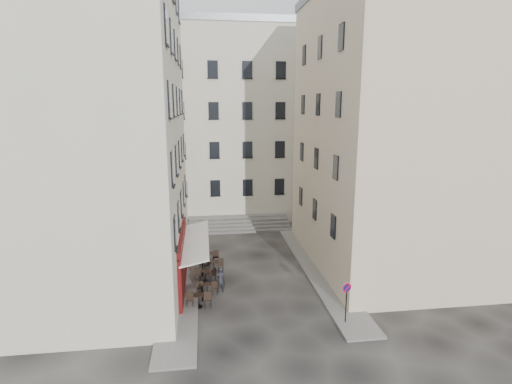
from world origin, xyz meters
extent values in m
plane|color=black|center=(0.00, 0.00, 0.00)|extent=(90.00, 90.00, 0.00)
cube|color=slate|center=(-4.50, 4.00, 0.06)|extent=(2.00, 22.00, 0.12)
cube|color=slate|center=(4.50, 3.00, 0.06)|extent=(2.00, 18.00, 0.12)
cube|color=beige|center=(-10.50, 3.00, 10.00)|extent=(12.00, 16.00, 20.00)
cube|color=beige|center=(10.50, 3.50, 9.00)|extent=(12.00, 14.00, 18.00)
cube|color=beige|center=(-1.00, 19.00, 9.00)|extent=(18.00, 10.00, 18.00)
cube|color=slate|center=(-1.00, 19.00, 18.30)|extent=(18.20, 10.20, 0.60)
cube|color=#42090A|center=(-4.42, 1.00, 1.75)|extent=(0.25, 7.00, 3.50)
cube|color=black|center=(-4.38, 1.00, 1.40)|extent=(0.06, 3.85, 2.00)
cube|color=white|center=(-3.60, 1.00, 2.95)|extent=(1.58, 7.30, 0.41)
cube|color=#5D5B58|center=(0.00, 11.90, 0.10)|extent=(9.00, 1.80, 0.20)
cube|color=#5D5B58|center=(0.00, 12.35, 0.30)|extent=(9.00, 1.80, 0.20)
cube|color=#5D5B58|center=(0.00, 12.80, 0.50)|extent=(9.00, 1.80, 0.20)
cube|color=#5D5B58|center=(0.00, 13.25, 0.70)|extent=(9.00, 1.80, 0.20)
cylinder|color=black|center=(-3.25, -1.00, 0.45)|extent=(0.10, 0.10, 0.90)
sphere|color=black|center=(-3.25, -1.00, 0.92)|extent=(0.12, 0.12, 0.12)
cylinder|color=black|center=(-3.25, 2.50, 0.45)|extent=(0.10, 0.10, 0.90)
sphere|color=black|center=(-3.25, 2.50, 0.92)|extent=(0.12, 0.12, 0.12)
cylinder|color=black|center=(-3.25, 6.00, 0.45)|extent=(0.10, 0.10, 0.90)
sphere|color=black|center=(-3.25, 6.00, 0.92)|extent=(0.12, 0.12, 0.12)
cylinder|color=black|center=(3.99, -4.38, 1.11)|extent=(0.06, 0.06, 2.23)
cylinder|color=red|center=(3.99, -4.39, 2.00)|extent=(0.51, 0.14, 0.52)
cylinder|color=navy|center=(3.99, -4.41, 2.00)|extent=(0.37, 0.12, 0.37)
cube|color=red|center=(3.99, -4.44, 2.00)|extent=(0.30, 0.09, 0.30)
cylinder|color=black|center=(-3.45, -1.74, 0.08)|extent=(0.39, 0.39, 0.02)
cylinder|color=black|center=(-3.45, -1.74, 0.44)|extent=(0.05, 0.05, 0.76)
cylinder|color=black|center=(-3.45, -1.74, 0.79)|extent=(0.65, 0.65, 0.04)
cube|color=black|center=(-2.95, -1.74, 0.49)|extent=(0.41, 0.41, 0.98)
cube|color=black|center=(-3.94, -1.63, 0.49)|extent=(0.41, 0.41, 0.98)
cylinder|color=black|center=(-2.97, -0.22, 0.07)|extent=(0.34, 0.34, 0.02)
cylinder|color=black|center=(-2.97, -0.22, 0.38)|extent=(0.05, 0.05, 0.67)
cylinder|color=black|center=(-2.97, -0.22, 0.69)|extent=(0.57, 0.57, 0.04)
cube|color=black|center=(-2.54, -0.22, 0.43)|extent=(0.36, 0.36, 0.86)
cube|color=black|center=(-3.40, -0.13, 0.43)|extent=(0.36, 0.36, 0.86)
cylinder|color=black|center=(-3.07, 1.58, 0.07)|extent=(0.38, 0.38, 0.02)
cylinder|color=black|center=(-3.07, 1.58, 0.42)|extent=(0.05, 0.05, 0.74)
cylinder|color=black|center=(-3.07, 1.58, 0.76)|extent=(0.63, 0.63, 0.04)
cube|color=black|center=(-2.60, 1.58, 0.47)|extent=(0.40, 0.40, 0.95)
cube|color=black|center=(-3.55, 1.69, 0.47)|extent=(0.40, 0.40, 0.95)
cylinder|color=black|center=(-2.50, 3.14, 0.07)|extent=(0.37, 0.37, 0.02)
cylinder|color=black|center=(-2.50, 3.14, 0.41)|extent=(0.05, 0.05, 0.71)
cylinder|color=black|center=(-2.50, 3.14, 0.73)|extent=(0.61, 0.61, 0.04)
cube|color=black|center=(-2.04, 3.14, 0.46)|extent=(0.39, 0.39, 0.92)
cube|color=black|center=(-2.96, 3.24, 0.46)|extent=(0.39, 0.39, 0.92)
cylinder|color=black|center=(-2.83, 4.51, 0.08)|extent=(0.40, 0.40, 0.02)
cylinder|color=black|center=(-2.83, 4.51, 0.44)|extent=(0.06, 0.06, 0.78)
cylinder|color=black|center=(-2.83, 4.51, 0.80)|extent=(0.66, 0.66, 0.04)
cube|color=black|center=(-2.33, 4.51, 0.50)|extent=(0.42, 0.42, 1.00)
cube|color=black|center=(-3.32, 4.63, 0.50)|extent=(0.42, 0.42, 1.00)
imported|color=#222228|center=(-2.19, 0.04, 0.79)|extent=(0.63, 0.47, 1.58)
camera|label=1|loc=(-2.94, -22.16, 10.94)|focal=28.00mm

